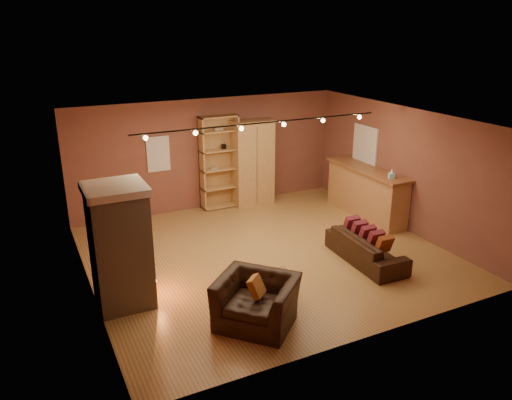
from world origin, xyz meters
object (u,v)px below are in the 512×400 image
bookcase (218,161)px  armchair (256,294)px  bar_counter (366,192)px  coffee_table (273,281)px  armoire (252,162)px  fireplace (121,246)px  loveseat (366,243)px

bookcase → armchair: 5.54m
bar_counter → coffee_table: size_ratio=3.49×
bookcase → armchair: bookcase is taller
bookcase → armoire: bookcase is taller
fireplace → bookcase: (3.25, 3.72, 0.16)m
bookcase → coffee_table: bookcase is taller
armoire → bar_counter: (2.11, -2.08, -0.49)m
armoire → armchair: armoire is taller
coffee_table → armoire: bearing=68.2°
fireplace → armoire: 5.46m
bar_counter → armchair: bearing=-145.9°
bookcase → loveseat: 4.58m
coffee_table → bookcase: bearing=78.5°
armoire → loveseat: size_ratio=1.15×
bookcase → armoire: 0.90m
bookcase → coffee_table: (-0.98, -4.82, -0.81)m
bookcase → bar_counter: 3.78m
fireplace → bookcase: 4.95m
fireplace → armchair: fireplace is taller
loveseat → armchair: bearing=111.5°
fireplace → armchair: (1.74, -1.56, -0.53)m
bookcase → armchair: (-1.51, -5.28, -0.69)m
loveseat → coffee_table: bearing=105.4°
loveseat → coffee_table: (-2.41, -0.55, 0.02)m
armoire → fireplace: bearing=-139.2°
fireplace → armoire: armoire is taller
armchair → armoire: bearing=111.8°
armchair → coffee_table: 0.72m
armoire → armchair: size_ratio=1.57×
bookcase → armchair: size_ratio=1.69×
armchair → loveseat: bearing=65.9°
fireplace → armoire: size_ratio=0.95×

